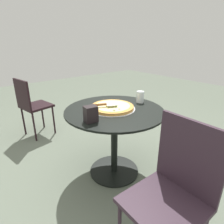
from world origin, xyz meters
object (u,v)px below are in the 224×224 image
(patio_table, at_px, (114,128))
(patio_chair_far, at_px, (31,103))
(pizza_server, at_px, (106,104))
(patio_chair_near, at_px, (174,187))
(pizza_on_tray, at_px, (112,107))
(drinking_cup, at_px, (140,97))
(napkin_dispenser, at_px, (91,114))

(patio_table, relative_size, patio_chair_far, 1.12)
(patio_chair_far, bearing_deg, patio_table, -74.38)
(pizza_server, bearing_deg, patio_chair_near, -100.62)
(patio_table, relative_size, pizza_server, 4.48)
(patio_table, height_order, pizza_server, pizza_server)
(pizza_on_tray, distance_m, patio_chair_near, 0.92)
(patio_table, distance_m, patio_chair_near, 0.87)
(pizza_server, height_order, patio_chair_near, patio_chair_near)
(drinking_cup, bearing_deg, patio_chair_far, 118.37)
(pizza_on_tray, xyz_separation_m, pizza_server, (-0.07, 0.01, 0.04))
(pizza_server, height_order, patio_chair_far, patio_chair_far)
(patio_chair_far, bearing_deg, drinking_cup, -61.63)
(patio_chair_near, bearing_deg, napkin_dispenser, 96.92)
(patio_chair_near, xyz_separation_m, patio_chair_far, (-0.14, 2.18, -0.02))
(pizza_on_tray, distance_m, drinking_cup, 0.36)
(pizza_on_tray, bearing_deg, patio_chair_near, -104.89)
(patio_chair_near, bearing_deg, pizza_server, 79.38)
(drinking_cup, distance_m, patio_chair_far, 1.55)
(drinking_cup, xyz_separation_m, napkin_dispenser, (-0.67, -0.10, 0.01))
(patio_table, xyz_separation_m, pizza_server, (-0.07, 0.04, 0.25))
(pizza_server, height_order, drinking_cup, drinking_cup)
(pizza_server, relative_size, drinking_cup, 1.78)
(pizza_on_tray, relative_size, patio_chair_far, 0.52)
(drinking_cup, height_order, patio_chair_near, patio_chair_near)
(patio_table, distance_m, napkin_dispenser, 0.42)
(pizza_server, distance_m, patio_chair_far, 1.37)
(patio_table, relative_size, pizza_on_tray, 2.16)
(drinking_cup, bearing_deg, patio_chair_near, -124.86)
(patio_table, bearing_deg, napkin_dispenser, -163.92)
(napkin_dispenser, bearing_deg, pizza_on_tray, -151.27)
(drinking_cup, height_order, patio_chair_far, patio_chair_far)
(patio_chair_near, distance_m, patio_chair_far, 2.19)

